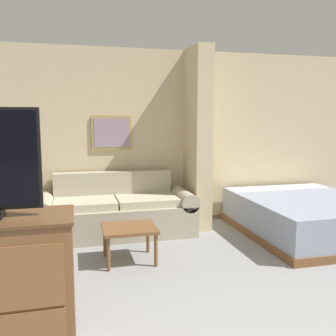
% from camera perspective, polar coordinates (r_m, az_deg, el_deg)
% --- Properties ---
extents(wall_back, '(7.57, 0.16, 2.60)m').
position_cam_1_polar(wall_back, '(5.70, -1.14, 4.55)').
color(wall_back, '#CCB78E').
rests_on(wall_back, ground_plane).
extents(wall_partition_pillar, '(0.24, 0.63, 2.60)m').
position_cam_1_polar(wall_partition_pillar, '(5.47, 4.58, 4.45)').
color(wall_partition_pillar, '#CCB78E').
rests_on(wall_partition_pillar, ground_plane).
extents(couch, '(2.14, 0.84, 0.84)m').
position_cam_1_polar(couch, '(5.25, -7.91, -6.65)').
color(couch, tan).
rests_on(couch, ground_plane).
extents(coffee_table, '(0.59, 0.53, 0.40)m').
position_cam_1_polar(coffee_table, '(4.26, -5.93, -9.56)').
color(coffee_table, brown).
rests_on(coffee_table, ground_plane).
extents(side_table, '(0.38, 0.38, 0.55)m').
position_cam_1_polar(side_table, '(5.28, -21.19, -5.59)').
color(side_table, brown).
rests_on(side_table, ground_plane).
extents(table_lamp, '(0.37, 0.37, 0.45)m').
position_cam_1_polar(table_lamp, '(5.21, -21.41, -1.08)').
color(table_lamp, tan).
rests_on(table_lamp, side_table).
extents(bed, '(1.72, 2.06, 0.51)m').
position_cam_1_polar(bed, '(5.57, 20.34, -6.79)').
color(bed, brown).
rests_on(bed, ground_plane).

